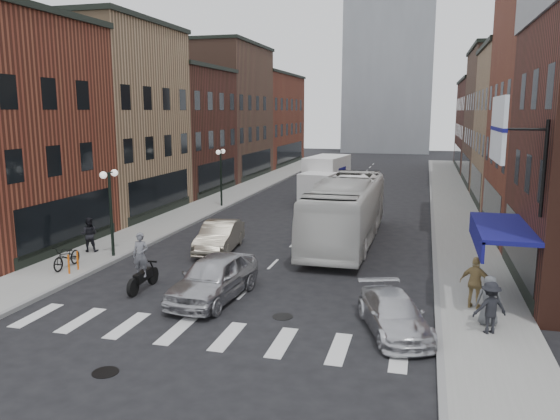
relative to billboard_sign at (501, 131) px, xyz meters
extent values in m
plane|color=black|center=(-8.59, -0.50, -6.13)|extent=(160.00, 160.00, 0.00)
cube|color=gray|center=(-17.09, 21.50, -6.06)|extent=(3.00, 74.00, 0.15)
cube|color=gray|center=(-0.09, 21.50, -6.06)|extent=(3.00, 74.00, 0.15)
cube|color=gray|center=(-15.59, 21.50, -6.13)|extent=(0.20, 74.00, 0.16)
cube|color=gray|center=(-1.59, 21.50, -6.13)|extent=(0.20, 74.00, 0.16)
cube|color=silver|center=(-8.59, -3.50, -6.13)|extent=(12.00, 2.20, 0.01)
cube|color=black|center=(-18.61, 4.00, -4.53)|extent=(0.08, 7.20, 2.20)
cube|color=#A17C58|center=(-23.59, 13.50, -0.13)|extent=(10.00, 10.00, 12.00)
cube|color=black|center=(-18.61, 13.50, -4.53)|extent=(0.08, 8.00, 2.20)
cube|color=black|center=(-23.59, 13.50, 6.02)|extent=(10.30, 10.20, 0.30)
cube|color=#432017|center=(-23.59, 23.50, -1.13)|extent=(10.00, 10.00, 10.00)
cube|color=black|center=(-18.61, 23.50, -4.53)|extent=(0.08, 8.00, 2.20)
cube|color=black|center=(-23.59, 23.50, 4.02)|extent=(10.30, 10.20, 0.30)
cube|color=brown|center=(-23.59, 34.50, 0.37)|extent=(10.00, 12.00, 13.00)
cube|color=black|center=(-18.61, 34.50, -4.53)|extent=(0.08, 9.60, 2.20)
cube|color=black|center=(-23.59, 34.50, 7.02)|extent=(10.30, 12.20, 0.30)
cube|color=maroon|center=(-23.59, 48.50, -0.63)|extent=(10.00, 16.00, 11.00)
cube|color=black|center=(-18.61, 48.50, -4.53)|extent=(0.08, 12.80, 2.20)
cube|color=black|center=(-23.59, 48.50, 5.02)|extent=(10.30, 16.20, 0.30)
cube|color=black|center=(1.43, 4.00, -4.53)|extent=(0.08, 7.20, 2.20)
cube|color=black|center=(1.43, 13.50, -4.53)|extent=(0.08, 8.00, 2.20)
cube|color=#A17C58|center=(6.41, 23.50, -0.63)|extent=(10.00, 10.00, 11.00)
cube|color=black|center=(1.43, 23.50, -4.53)|extent=(0.08, 8.00, 2.20)
cube|color=brown|center=(6.41, 34.50, -0.13)|extent=(10.00, 12.00, 12.00)
cube|color=black|center=(1.43, 34.50, -4.53)|extent=(0.08, 9.60, 2.20)
cube|color=black|center=(6.41, 34.50, 6.02)|extent=(10.30, 12.20, 0.30)
cube|color=#432017|center=(6.41, 48.50, -1.13)|extent=(10.00, 16.00, 10.00)
cube|color=black|center=(1.43, 48.50, -4.53)|extent=(0.08, 12.80, 2.20)
cube|color=black|center=(6.41, 48.50, 4.02)|extent=(10.30, 16.20, 0.30)
cube|color=navy|center=(0.51, 2.00, -3.43)|extent=(1.80, 5.00, 0.15)
cube|color=navy|center=(-0.34, 2.00, -3.78)|extent=(0.10, 5.00, 0.70)
cylinder|color=black|center=(1.31, 0.00, -1.13)|extent=(0.12, 0.12, 3.00)
cylinder|color=black|center=(0.61, 0.00, 0.07)|extent=(1.40, 0.08, 0.08)
cube|color=silver|center=(-0.09, 0.00, 0.07)|extent=(0.12, 3.00, 2.00)
cylinder|color=black|center=(-15.99, 3.50, -4.13)|extent=(0.14, 0.14, 4.00)
cylinder|color=black|center=(-15.99, 3.50, -2.13)|extent=(0.06, 0.90, 0.06)
sphere|color=white|center=(-15.99, 3.05, -2.18)|extent=(0.32, 0.32, 0.32)
sphere|color=white|center=(-15.99, 3.95, -2.18)|extent=(0.32, 0.32, 0.32)
cylinder|color=black|center=(-15.99, 17.50, -4.13)|extent=(0.14, 0.14, 4.00)
cylinder|color=black|center=(-15.99, 17.50, -2.13)|extent=(0.06, 0.90, 0.06)
sphere|color=white|center=(-15.99, 17.05, -2.18)|extent=(0.32, 0.32, 0.32)
sphere|color=white|center=(-15.99, 17.95, -2.18)|extent=(0.32, 0.32, 0.32)
cylinder|color=#D8590C|center=(-16.19, 0.50, -5.58)|extent=(0.08, 0.08, 0.80)
cylinder|color=#D8590C|center=(-16.19, 1.10, -5.58)|extent=(0.08, 0.08, 0.80)
cube|color=white|center=(-9.39, 19.16, -4.86)|extent=(2.57, 2.74, 2.36)
cube|color=black|center=(-9.39, 19.16, -4.62)|extent=(2.46, 1.62, 1.04)
cube|color=white|center=(-9.39, 22.76, -4.15)|extent=(2.99, 5.19, 2.74)
cube|color=navy|center=(-9.39, 22.76, -4.15)|extent=(2.63, 2.19, 1.14)
cube|color=black|center=(-9.39, 22.57, -5.71)|extent=(2.87, 6.37, 0.33)
cylinder|color=black|center=(-10.47, 19.35, -5.71)|extent=(0.26, 0.85, 0.85)
cylinder|color=black|center=(-8.30, 19.35, -5.71)|extent=(0.26, 0.85, 0.85)
cylinder|color=black|center=(-10.47, 22.57, -5.71)|extent=(0.26, 0.85, 0.85)
cylinder|color=black|center=(-8.30, 22.57, -5.71)|extent=(0.26, 0.85, 0.85)
cylinder|color=black|center=(-10.47, 24.46, -5.71)|extent=(0.26, 0.85, 0.85)
cylinder|color=black|center=(-8.30, 24.46, -5.71)|extent=(0.26, 0.85, 0.85)
cylinder|color=black|center=(-12.43, 0.58, -5.79)|extent=(0.14, 0.68, 0.68)
cylinder|color=black|center=(-12.43, -0.96, -5.79)|extent=(0.14, 0.68, 0.68)
cube|color=black|center=(-12.43, -0.19, -5.57)|extent=(0.35, 1.25, 0.36)
cube|color=black|center=(-12.43, 0.37, -5.16)|extent=(0.57, 0.10, 0.06)
imported|color=slate|center=(-12.43, -0.29, -4.72)|extent=(0.65, 0.45, 1.69)
imported|color=silver|center=(-6.03, 9.41, -4.46)|extent=(2.90, 12.04, 3.35)
imported|color=#BBBBC0|center=(-9.44, -0.45, -5.32)|extent=(2.33, 4.92, 1.62)
imported|color=#ADA28C|center=(-11.73, 6.08, -5.41)|extent=(1.99, 4.54, 1.45)
imported|color=silver|center=(-2.95, -1.87, -5.54)|extent=(2.90, 4.38, 1.18)
imported|color=black|center=(-16.77, 1.21, -5.49)|extent=(0.76, 1.91, 0.98)
imported|color=black|center=(-17.47, 3.89, -5.16)|extent=(0.90, 0.68, 1.65)
imported|color=black|center=(-0.14, -1.52, -5.19)|extent=(1.14, 0.84, 1.59)
imported|color=olive|center=(-0.39, 0.59, -5.09)|extent=(1.15, 0.81, 1.78)
imported|color=#525459|center=(-0.11, -0.86, -5.19)|extent=(0.79, 0.52, 1.59)
camera|label=1|loc=(-2.26, -18.17, 0.62)|focal=35.00mm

